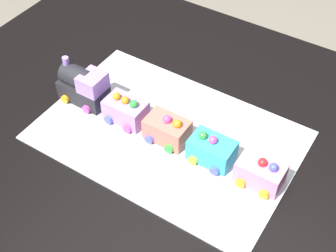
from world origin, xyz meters
The scene contains 7 objects.
dining_table centered at (0.00, 0.00, 0.63)m, with size 1.40×1.00×0.74m.
cake_board centered at (-0.03, -0.03, 0.74)m, with size 0.60×0.40×0.00m, color silver.
cake_locomotive centered at (-0.27, -0.04, 0.79)m, with size 0.14×0.08×0.12m.
cake_car_caboose_lavender centered at (-0.15, -0.04, 0.77)m, with size 0.10×0.08×0.07m.
cake_car_tanker_coral centered at (-0.03, -0.04, 0.77)m, with size 0.10×0.08×0.07m.
cake_car_flatbed_turquoise centered at (0.09, -0.04, 0.77)m, with size 0.10×0.08×0.07m.
cake_car_hopper_bubblegum centered at (0.21, -0.04, 0.77)m, with size 0.10×0.08×0.07m.
Camera 1 is at (0.38, -0.68, 1.58)m, focal length 51.00 mm.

